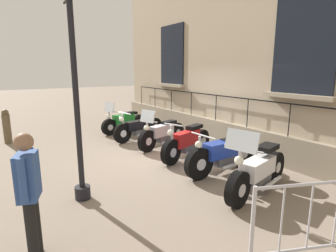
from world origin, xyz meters
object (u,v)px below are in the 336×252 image
crowd_barrier (323,217)px  pedestrian_standing (29,190)px  motorcycle_red (187,143)px  motorcycle_blue (222,154)px  motorcycle_white (258,172)px  lamppost (73,46)px  motorcycle_black (139,127)px  motorcycle_green (124,122)px  motorcycle_silver (162,134)px  bollard (7,126)px

crowd_barrier → pedestrian_standing: (3.01, -1.99, 0.35)m
motorcycle_red → motorcycle_blue: 1.29m
motorcycle_white → lamppost: 4.02m
motorcycle_black → motorcycle_white: motorcycle_white is taller
motorcycle_green → pedestrian_standing: bearing=56.6°
pedestrian_standing → lamppost: bearing=-127.2°
motorcycle_blue → lamppost: bearing=-8.5°
motorcycle_silver → motorcycle_white: 3.71m
motorcycle_black → bollard: (3.79, -1.91, 0.13)m
motorcycle_white → crowd_barrier: size_ratio=1.21×
crowd_barrier → motorcycle_green: bearing=-96.0°
motorcycle_red → lamppost: lamppost is taller
motorcycle_silver → lamppost: lamppost is taller
motorcycle_black → crowd_barrier: size_ratio=1.15×
motorcycle_red → pedestrian_standing: 4.54m
lamppost → motorcycle_green: bearing=-122.3°
motorcycle_black → motorcycle_red: bearing=94.1°
lamppost → pedestrian_standing: bearing=52.8°
motorcycle_blue → lamppost: size_ratio=0.55×
motorcycle_green → motorcycle_black: bearing=89.6°
motorcycle_red → pedestrian_standing: pedestrian_standing is taller
bollard → pedestrian_standing: size_ratio=0.68×
bollard → lamppost: bearing=100.0°
motorcycle_white → crowd_barrier: motorcycle_white is taller
motorcycle_black → motorcycle_white: 4.90m
motorcycle_green → motorcycle_white: motorcycle_white is taller
bollard → pedestrian_standing: bearing=89.7°
motorcycle_blue → lamppost: 3.85m
motorcycle_green → bollard: (3.80, -0.66, 0.14)m
lamppost → crowd_barrier: size_ratio=2.13×
motorcycle_black → motorcycle_blue: bearing=93.0°
motorcycle_red → bollard: (3.96, -4.37, 0.13)m
motorcycle_silver → motorcycle_white: size_ratio=0.92×
motorcycle_black → bollard: 4.25m
motorcycle_blue → crowd_barrier: (1.01, 2.80, 0.12)m
motorcycle_white → bollard: bearing=-60.8°
motorcycle_black → bollard: bollard is taller
motorcycle_green → pedestrian_standing: pedestrian_standing is taller
motorcycle_black → motorcycle_white: bearing=90.3°
motorcycle_blue → motorcycle_white: (0.17, 1.15, -0.00)m
motorcycle_blue → pedestrian_standing: pedestrian_standing is taller
motorcycle_silver → motorcycle_blue: (-0.02, 2.55, 0.02)m
motorcycle_silver → motorcycle_red: size_ratio=0.98×
lamppost → pedestrian_standing: lamppost is taller
motorcycle_blue → bollard: bollard is taller
lamppost → bollard: bearing=-80.0°
motorcycle_blue → bollard: 6.92m
lamppost → motorcycle_black: bearing=-131.1°
motorcycle_black → pedestrian_standing: bearing=50.0°
pedestrian_standing → motorcycle_red: bearing=-152.4°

